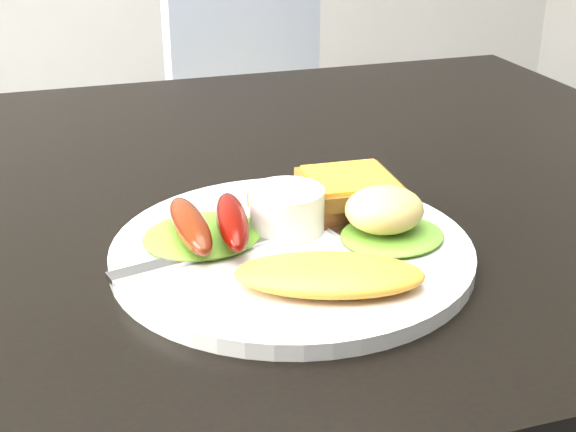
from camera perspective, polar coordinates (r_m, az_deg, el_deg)
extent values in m
cube|color=black|center=(0.77, -9.53, 0.31)|extent=(1.20, 0.80, 0.04)
cube|color=tan|center=(1.69, -1.41, 4.00)|extent=(0.46, 0.46, 0.04)
imported|color=navy|center=(1.23, -0.55, 12.18)|extent=(0.66, 0.55, 1.56)
cylinder|color=white|center=(0.62, 0.28, -2.54)|extent=(0.28, 0.28, 0.01)
ellipsoid|color=#59921B|center=(0.63, -6.09, -1.35)|extent=(0.12, 0.11, 0.01)
ellipsoid|color=#3D8B20|center=(0.63, 7.41, -1.37)|extent=(0.10, 0.09, 0.01)
ellipsoid|color=#FBA139|center=(0.56, 2.96, -4.18)|extent=(0.15, 0.10, 0.02)
ellipsoid|color=maroon|center=(0.61, -6.97, -0.66)|extent=(0.03, 0.10, 0.02)
ellipsoid|color=#630500|center=(0.61, -4.01, -0.36)|extent=(0.04, 0.10, 0.02)
cylinder|color=white|center=(0.64, -0.08, 0.43)|extent=(0.08, 0.08, 0.03)
cube|color=brown|center=(0.68, 1.61, 0.88)|extent=(0.10, 0.10, 0.01)
cube|color=brown|center=(0.68, 4.39, 2.13)|extent=(0.08, 0.08, 0.01)
ellipsoid|color=#C6C58F|center=(0.63, 6.87, 0.45)|extent=(0.08, 0.07, 0.03)
cube|color=#ADAFB7|center=(0.61, -4.65, -2.40)|extent=(0.18, 0.06, 0.00)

